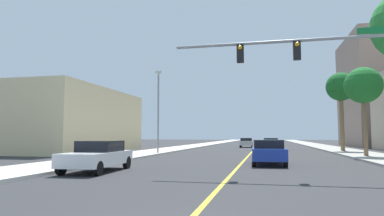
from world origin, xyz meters
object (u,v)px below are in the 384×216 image
at_px(palm_far, 341,88).
at_px(car_silver, 246,142).
at_px(car_green, 271,144).
at_px(car_blue, 268,152).
at_px(palm_mid, 363,86).
at_px(car_white, 98,156).
at_px(traffic_signal_mast, 340,65).
at_px(street_lamp, 158,107).

relative_size(palm_far, car_silver, 2.05).
xyz_separation_m(car_green, car_blue, (-0.43, -21.89, 0.02)).
bearing_deg(car_blue, car_green, 86.58).
distance_m(palm_mid, palm_far, 9.01).
bearing_deg(palm_far, car_white, -124.81).
distance_m(traffic_signal_mast, car_green, 27.56).
xyz_separation_m(palm_mid, car_blue, (-7.48, -8.02, -4.86)).
height_order(palm_far, car_silver, palm_far).
distance_m(traffic_signal_mast, street_lamp, 19.04).
xyz_separation_m(street_lamp, car_blue, (9.83, -8.75, -3.60)).
relative_size(street_lamp, palm_far, 0.92).
xyz_separation_m(street_lamp, car_green, (10.26, 13.14, -3.62)).
distance_m(street_lamp, car_green, 17.06).
height_order(traffic_signal_mast, palm_mid, palm_mid).
height_order(street_lamp, palm_far, palm_far).
height_order(traffic_signal_mast, palm_far, palm_far).
distance_m(car_green, car_white, 28.80).
relative_size(car_green, car_silver, 1.14).
bearing_deg(traffic_signal_mast, car_silver, 100.05).
bearing_deg(traffic_signal_mast, car_white, -178.02).
bearing_deg(car_silver, car_blue, -86.23).
height_order(traffic_signal_mast, car_silver, traffic_signal_mast).
distance_m(street_lamp, palm_far, 19.47).
xyz_separation_m(traffic_signal_mast, palm_mid, (4.41, 13.27, 0.89)).
height_order(car_blue, car_silver, car_blue).
xyz_separation_m(car_green, car_white, (-8.47, -27.52, 0.01)).
relative_size(palm_mid, car_silver, 1.74).
relative_size(palm_mid, car_white, 1.57).
distance_m(street_lamp, car_blue, 13.65).
height_order(palm_mid, car_silver, palm_mid).
bearing_deg(car_silver, traffic_signal_mast, -82.09).
distance_m(traffic_signal_mast, car_silver, 35.04).
distance_m(car_silver, car_white, 35.02).
xyz_separation_m(car_silver, car_white, (-5.03, -34.66, 0.02)).
bearing_deg(palm_far, car_green, 145.74).
xyz_separation_m(palm_far, car_blue, (-7.67, -16.96, -5.97)).
relative_size(palm_far, car_green, 1.80).
xyz_separation_m(traffic_signal_mast, car_blue, (-3.07, 5.25, -3.98)).
xyz_separation_m(traffic_signal_mast, street_lamp, (-12.90, 14.00, -0.38)).
relative_size(car_silver, car_white, 0.90).
relative_size(street_lamp, palm_mid, 1.09).
xyz_separation_m(street_lamp, palm_far, (17.50, 8.21, 2.37)).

